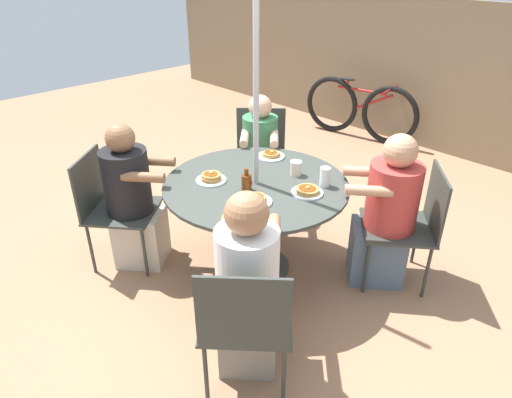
# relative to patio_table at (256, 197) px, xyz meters

# --- Properties ---
(ground_plane) EXTENTS (12.00, 12.00, 0.00)m
(ground_plane) POSITION_rel_patio_table_xyz_m (0.00, 0.00, -0.61)
(ground_plane) COLOR #9E7051
(back_fence) EXTENTS (10.00, 0.06, 1.69)m
(back_fence) POSITION_rel_patio_table_xyz_m (0.00, 3.19, 0.23)
(back_fence) COLOR #7A664C
(back_fence) RESTS_ON ground
(patio_table) EXTENTS (1.30, 1.30, 0.72)m
(patio_table) POSITION_rel_patio_table_xyz_m (0.00, 0.00, 0.00)
(patio_table) COLOR #383D38
(patio_table) RESTS_ON ground
(umbrella_pole) EXTENTS (0.04, 0.04, 2.42)m
(umbrella_pole) POSITION_rel_patio_table_xyz_m (0.00, 0.00, 0.60)
(umbrella_pole) COLOR #ADADB2
(umbrella_pole) RESTS_ON ground
(patio_chair_north) EXTENTS (0.68, 0.68, 0.87)m
(patio_chair_north) POSITION_rel_patio_table_xyz_m (0.74, -0.80, -0.11)
(patio_chair_north) COLOR #333833
(patio_chair_north) RESTS_ON ground
(diner_north) EXTENTS (0.56, 0.57, 1.14)m
(diner_north) POSITION_rel_patio_table_xyz_m (0.62, -0.67, -0.08)
(diner_north) COLOR gray
(diner_north) RESTS_ON ground
(patio_chair_east) EXTENTS (0.67, 0.67, 0.87)m
(patio_chair_east) POSITION_rel_patio_table_xyz_m (0.85, 0.68, -0.11)
(patio_chair_east) COLOR #333833
(patio_chair_east) RESTS_ON ground
(diner_east) EXTENTS (0.59, 0.57, 1.12)m
(diner_east) POSITION_rel_patio_table_xyz_m (0.71, 0.57, -0.10)
(diner_east) COLOR slate
(diner_east) RESTS_ON ground
(patio_chair_south) EXTENTS (0.68, 0.68, 0.87)m
(patio_chair_south) POSITION_rel_patio_table_xyz_m (-0.75, 0.79, -0.11)
(patio_chair_south) COLOR #333833
(patio_chair_south) RESTS_ON ground
(diner_south) EXTENTS (0.53, 0.53, 1.08)m
(diner_south) POSITION_rel_patio_table_xyz_m (-0.63, 0.66, -0.11)
(diner_south) COLOR #3D3D42
(diner_south) RESTS_ON ground
(patio_chair_west) EXTENTS (0.67, 0.67, 0.87)m
(patio_chair_west) POSITION_rel_patio_table_xyz_m (-0.84, -0.69, -0.11)
(patio_chair_west) COLOR #333833
(patio_chair_west) RESTS_ON ground
(diner_west) EXTENTS (0.56, 0.54, 1.12)m
(diner_west) POSITION_rel_patio_table_xyz_m (-0.71, -0.58, -0.10)
(diner_west) COLOR beige
(diner_west) RESTS_ON ground
(pancake_plate_a) EXTENTS (0.21, 0.21, 0.06)m
(pancake_plate_a) POSITION_rel_patio_table_xyz_m (0.20, -0.20, 0.13)
(pancake_plate_a) COLOR white
(pancake_plate_a) RESTS_ON patio_table
(pancake_plate_b) EXTENTS (0.21, 0.21, 0.05)m
(pancake_plate_b) POSITION_rel_patio_table_xyz_m (-0.24, 0.40, 0.13)
(pancake_plate_b) COLOR white
(pancake_plate_b) RESTS_ON patio_table
(pancake_plate_c) EXTENTS (0.21, 0.21, 0.07)m
(pancake_plate_c) POSITION_rel_patio_table_xyz_m (-0.24, -0.21, 0.13)
(pancake_plate_c) COLOR white
(pancake_plate_c) RESTS_ON patio_table
(pancake_plate_d) EXTENTS (0.21, 0.21, 0.05)m
(pancake_plate_d) POSITION_rel_patio_table_xyz_m (0.35, 0.13, 0.13)
(pancake_plate_d) COLOR white
(pancake_plate_d) RESTS_ON patio_table
(syrup_bottle) EXTENTS (0.09, 0.07, 0.16)m
(syrup_bottle) POSITION_rel_patio_table_xyz_m (0.03, -0.12, 0.17)
(syrup_bottle) COLOR #602D0F
(syrup_bottle) RESTS_ON patio_table
(coffee_cup) EXTENTS (0.08, 0.08, 0.11)m
(coffee_cup) POSITION_rel_patio_table_xyz_m (0.11, 0.30, 0.16)
(coffee_cup) COLOR beige
(coffee_cup) RESTS_ON patio_table
(drinking_glass_a) EXTENTS (0.07, 0.07, 0.14)m
(drinking_glass_a) POSITION_rel_patio_table_xyz_m (0.36, 0.31, 0.18)
(drinking_glass_a) COLOR silver
(drinking_glass_a) RESTS_ON patio_table
(bicycle) EXTENTS (1.50, 0.45, 0.74)m
(bicycle) POSITION_rel_patio_table_xyz_m (-1.06, 2.87, -0.24)
(bicycle) COLOR black
(bicycle) RESTS_ON ground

